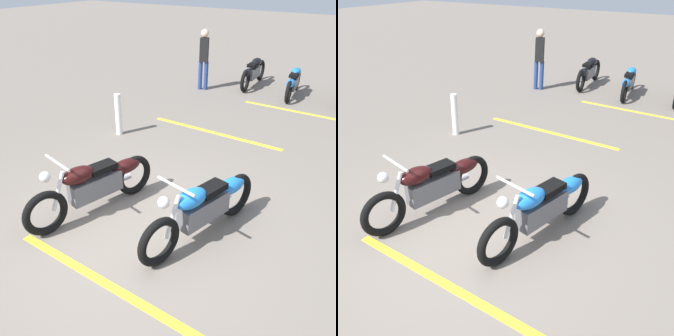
% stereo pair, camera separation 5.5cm
% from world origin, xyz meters
% --- Properties ---
extents(ground_plane, '(60.00, 60.00, 0.00)m').
position_xyz_m(ground_plane, '(0.00, 0.00, 0.00)').
color(ground_plane, slate).
extents(motorcycle_bright_foreground, '(2.20, 0.72, 1.04)m').
position_xyz_m(motorcycle_bright_foreground, '(0.45, -0.83, 0.46)').
color(motorcycle_bright_foreground, black).
rests_on(motorcycle_bright_foreground, ground).
extents(motorcycle_dark_foreground, '(2.20, 0.73, 1.04)m').
position_xyz_m(motorcycle_dark_foreground, '(0.08, 0.81, 0.46)').
color(motorcycle_dark_foreground, black).
rests_on(motorcycle_dark_foreground, ground).
extents(motorcycle_row_center, '(2.05, 0.41, 0.77)m').
position_xyz_m(motorcycle_row_center, '(7.48, 0.15, 0.42)').
color(motorcycle_row_center, black).
rests_on(motorcycle_row_center, ground).
extents(motorcycle_row_right, '(2.19, 0.36, 0.82)m').
position_xyz_m(motorcycle_row_right, '(7.83, 1.52, 0.45)').
color(motorcycle_row_right, black).
rests_on(motorcycle_row_right, ground).
extents(bystander_secondary, '(0.27, 0.30, 1.76)m').
position_xyz_m(bystander_secondary, '(6.67, 2.65, 0.98)').
color(bystander_secondary, navy).
rests_on(bystander_secondary, ground).
extents(bollard_post, '(0.14, 0.14, 0.92)m').
position_xyz_m(bollard_post, '(2.56, 2.49, 0.46)').
color(bollard_post, white).
rests_on(bollard_post, ground).
extents(parking_stripe_near, '(0.20, 3.20, 0.01)m').
position_xyz_m(parking_stripe_near, '(-1.02, -0.41, 0.00)').
color(parking_stripe_near, yellow).
rests_on(parking_stripe_near, ground).
extents(parking_stripe_mid, '(0.20, 3.20, 0.01)m').
position_xyz_m(parking_stripe_mid, '(3.80, 0.74, 0.00)').
color(parking_stripe_mid, yellow).
rests_on(parking_stripe_mid, ground).
extents(parking_stripe_far, '(0.20, 3.20, 0.01)m').
position_xyz_m(parking_stripe_far, '(6.25, -0.56, 0.00)').
color(parking_stripe_far, yellow).
rests_on(parking_stripe_far, ground).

